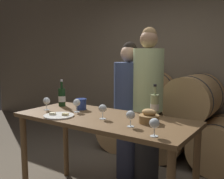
# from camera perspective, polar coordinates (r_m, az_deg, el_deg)

# --- Properties ---
(stone_wall_back) EXTENTS (10.00, 0.12, 3.20)m
(stone_wall_back) POSITION_cam_1_polar(r_m,az_deg,el_deg) (4.41, 15.20, 8.35)
(stone_wall_back) COLOR #7F705B
(stone_wall_back) RESTS_ON ground_plane
(barrel_stack) EXTENTS (2.13, 0.84, 1.26)m
(barrel_stack) POSITION_cam_1_polar(r_m,az_deg,el_deg) (4.02, 12.12, -6.38)
(barrel_stack) COLOR tan
(barrel_stack) RESTS_ON ground_plane
(tasting_table) EXTENTS (1.75, 0.74, 0.94)m
(tasting_table) POSITION_cam_1_polar(r_m,az_deg,el_deg) (2.56, -1.89, -8.68)
(tasting_table) COLOR brown
(tasting_table) RESTS_ON ground_plane
(person_left) EXTENTS (0.36, 0.36, 1.68)m
(person_left) POSITION_cam_1_polar(r_m,az_deg,el_deg) (3.19, 3.64, -4.66)
(person_left) COLOR #2D334C
(person_left) RESTS_ON ground_plane
(person_right) EXTENTS (0.35, 0.35, 1.83)m
(person_right) POSITION_cam_1_polar(r_m,az_deg,el_deg) (3.05, 7.76, -3.62)
(person_right) COLOR #232326
(person_right) RESTS_ON ground_plane
(wine_bottle_red) EXTENTS (0.08, 0.08, 0.31)m
(wine_bottle_red) POSITION_cam_1_polar(r_m,az_deg,el_deg) (3.08, -10.86, -1.64)
(wine_bottle_red) COLOR #193819
(wine_bottle_red) RESTS_ON tasting_table
(wine_bottle_white) EXTENTS (0.08, 0.08, 0.31)m
(wine_bottle_white) POSITION_cam_1_polar(r_m,az_deg,el_deg) (2.58, 9.25, -3.39)
(wine_bottle_white) COLOR #ADBC7F
(wine_bottle_white) RESTS_ON tasting_table
(blue_crock) EXTENTS (0.12, 0.12, 0.12)m
(blue_crock) POSITION_cam_1_polar(r_m,az_deg,el_deg) (2.87, -6.73, -3.06)
(blue_crock) COLOR navy
(blue_crock) RESTS_ON tasting_table
(bread_basket) EXTENTS (0.18, 0.18, 0.13)m
(bread_basket) POSITION_cam_1_polar(r_m,az_deg,el_deg) (2.33, 8.04, -6.04)
(bread_basket) COLOR olive
(bread_basket) RESTS_ON tasting_table
(cheese_plate) EXTENTS (0.29, 0.29, 0.04)m
(cheese_plate) POSITION_cam_1_polar(r_m,az_deg,el_deg) (2.60, -11.48, -5.58)
(cheese_plate) COLOR white
(cheese_plate) RESTS_ON tasting_table
(wine_glass_far_left) EXTENTS (0.08, 0.08, 0.14)m
(wine_glass_far_left) POSITION_cam_1_polar(r_m,az_deg,el_deg) (2.90, -14.06, -2.50)
(wine_glass_far_left) COLOR white
(wine_glass_far_left) RESTS_ON tasting_table
(wine_glass_left) EXTENTS (0.08, 0.08, 0.14)m
(wine_glass_left) POSITION_cam_1_polar(r_m,az_deg,el_deg) (2.74, -7.68, -2.92)
(wine_glass_left) COLOR white
(wine_glass_left) RESTS_ON tasting_table
(wine_glass_center) EXTENTS (0.08, 0.08, 0.14)m
(wine_glass_center) POSITION_cam_1_polar(r_m,az_deg,el_deg) (2.44, -2.05, -4.22)
(wine_glass_center) COLOR white
(wine_glass_center) RESTS_ON tasting_table
(wine_glass_right) EXTENTS (0.08, 0.08, 0.14)m
(wine_glass_right) POSITION_cam_1_polar(r_m,az_deg,el_deg) (2.19, 4.06, -5.65)
(wine_glass_right) COLOR white
(wine_glass_right) RESTS_ON tasting_table
(wine_glass_far_right) EXTENTS (0.08, 0.08, 0.14)m
(wine_glass_far_right) POSITION_cam_1_polar(r_m,az_deg,el_deg) (1.96, 9.22, -7.36)
(wine_glass_far_right) COLOR white
(wine_glass_far_right) RESTS_ON tasting_table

